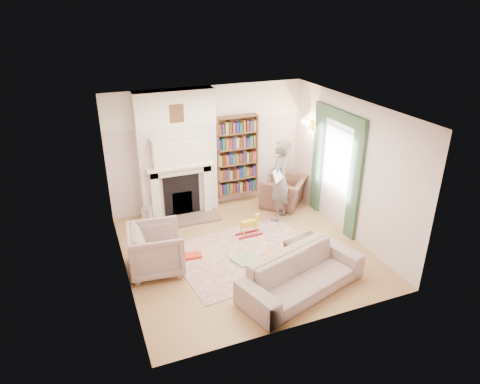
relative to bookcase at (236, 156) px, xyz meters
name	(u,v)px	position (x,y,z in m)	size (l,w,h in m)	color
floor	(245,250)	(-0.65, -2.12, -1.18)	(4.50, 4.50, 0.00)	brown
ceiling	(245,109)	(-0.65, -2.12, 1.62)	(4.50, 4.50, 0.00)	white
wall_back	(208,148)	(-0.65, 0.13, 0.22)	(4.50, 4.50, 0.00)	silver
wall_front	(307,246)	(-0.65, -4.37, 0.22)	(4.50, 4.50, 0.00)	silver
wall_left	(119,205)	(-2.90, -2.12, 0.22)	(4.50, 4.50, 0.00)	silver
wall_right	(349,168)	(1.60, -2.12, 0.22)	(4.50, 4.50, 0.00)	silver
fireplace	(177,155)	(-1.40, -0.07, 0.21)	(1.70, 0.58, 2.80)	silver
bookcase	(236,156)	(0.00, 0.00, 0.00)	(1.00, 0.24, 1.85)	brown
window	(338,160)	(1.58, -1.72, 0.27)	(0.02, 0.90, 1.30)	silver
curtain_left	(355,183)	(1.55, -2.42, 0.02)	(0.07, 0.32, 2.40)	#304B32
curtain_right	(318,160)	(1.55, -1.02, 0.02)	(0.07, 0.32, 2.40)	#304B32
pelmet	(340,116)	(1.54, -1.72, 1.20)	(0.09, 1.70, 0.24)	#304B32
wall_sconce	(304,126)	(1.38, -0.62, 0.72)	(0.20, 0.24, 0.24)	gold
rug	(247,254)	(-0.66, -2.28, -1.17)	(2.67, 2.05, 0.01)	beige
armchair_reading	(284,191)	(0.99, -0.57, -0.84)	(1.04, 0.91, 0.68)	#472B26
armchair_left	(156,249)	(-2.36, -2.14, -0.74)	(0.92, 0.95, 0.86)	#BFB19D
sofa	(302,274)	(-0.24, -3.63, -0.85)	(2.24, 0.88, 0.66)	#B1A892
man_reading	(280,181)	(0.54, -1.17, -0.26)	(0.67, 0.44, 1.83)	#5C5149
newspaper	(278,175)	(0.39, -1.37, -0.02)	(0.37, 0.02, 0.26)	white
coffee_table	(305,251)	(0.23, -2.90, -0.95)	(0.70, 0.45, 0.45)	#361C13
paraffin_heater	(148,220)	(-2.25, -0.69, -0.90)	(0.24, 0.24, 0.55)	#B4B6BC
rocking_horse	(249,226)	(-0.35, -1.63, -0.94)	(0.54, 0.21, 0.47)	gold
board_game	(244,259)	(-0.81, -2.45, -1.15)	(0.39, 0.39, 0.03)	#D2C64A
game_box_lid	(193,256)	(-1.66, -1.99, -1.14)	(0.31, 0.21, 0.05)	red
comic_annuals	(266,258)	(-0.39, -2.56, -1.16)	(0.57, 0.47, 0.02)	red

